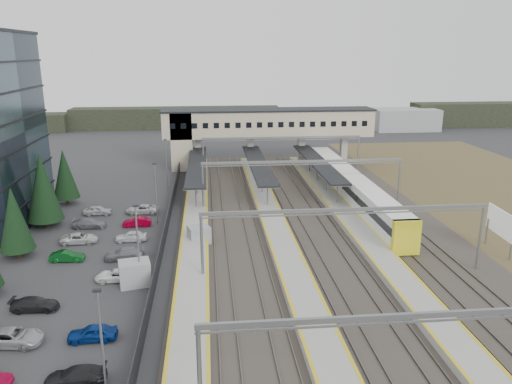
{
  "coord_description": "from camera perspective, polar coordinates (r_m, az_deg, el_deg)",
  "views": [
    {
      "loc": [
        -1.19,
        -52.79,
        21.74
      ],
      "look_at": [
        4.96,
        9.7,
        4.0
      ],
      "focal_mm": 35.0,
      "sensor_mm": 36.0,
      "label": 1
    }
  ],
  "objects": [
    {
      "name": "ground",
      "position": [
        57.1,
        -4.03,
        -6.64
      ],
      "size": [
        220.0,
        220.0,
        0.0
      ],
      "primitive_type": "plane",
      "color": "#2B2B2D",
      "rests_on": "ground"
    },
    {
      "name": "conifer_row",
      "position": [
        55.79,
        -27.26,
        -3.68
      ],
      "size": [
        4.42,
        49.82,
        9.5
      ],
      "color": "black",
      "rests_on": "ground"
    },
    {
      "name": "car_park",
      "position": [
        52.67,
        -18.81,
        -8.78
      ],
      "size": [
        10.71,
        44.54,
        1.29
      ],
      "color": "#B4B5B9",
      "rests_on": "ground"
    },
    {
      "name": "lampposts",
      "position": [
        57.18,
        -12.19,
        -2.31
      ],
      "size": [
        0.5,
        53.25,
        8.07
      ],
      "color": "gray",
      "rests_on": "ground"
    },
    {
      "name": "fence",
      "position": [
        61.63,
        -10.25,
        -4.15
      ],
      "size": [
        0.08,
        90.0,
        2.0
      ],
      "color": "#26282B",
      "rests_on": "ground"
    },
    {
      "name": "relay_cabin_near",
      "position": [
        49.88,
        -13.69,
        -9.01
      ],
      "size": [
        3.29,
        2.7,
        2.42
      ],
      "color": "gray",
      "rests_on": "ground"
    },
    {
      "name": "relay_cabin_far",
      "position": [
        58.57,
        -6.52,
        -4.97
      ],
      "size": [
        2.89,
        2.63,
        2.2
      ],
      "color": "gray",
      "rests_on": "ground"
    },
    {
      "name": "rail_corridor",
      "position": [
        62.54,
        4.43,
        -4.33
      ],
      "size": [
        34.0,
        90.0,
        0.92
      ],
      "color": "#352F2A",
      "rests_on": "ground"
    },
    {
      "name": "canopies",
      "position": [
        82.17,
        0.24,
        3.25
      ],
      "size": [
        23.1,
        30.0,
        3.28
      ],
      "color": "black",
      "rests_on": "ground"
    },
    {
      "name": "footbridge",
      "position": [
        96.2,
        -0.26,
        7.52
      ],
      "size": [
        40.4,
        6.4,
        11.2
      ],
      "color": "beige",
      "rests_on": "ground"
    },
    {
      "name": "gantries",
      "position": [
        59.45,
        7.41,
        0.29
      ],
      "size": [
        28.4,
        62.28,
        7.17
      ],
      "color": "gray",
      "rests_on": "ground"
    },
    {
      "name": "train",
      "position": [
        75.58,
        10.87,
        0.52
      ],
      "size": [
        3.1,
        43.09,
        3.9
      ],
      "color": "white",
      "rests_on": "ground"
    },
    {
      "name": "billboard",
      "position": [
        61.63,
        26.16,
        -3.32
      ],
      "size": [
        0.52,
        5.82,
        4.91
      ],
      "color": "gray",
      "rests_on": "ground"
    },
    {
      "name": "treeline_far",
      "position": [
        148.4,
        4.17,
        8.46
      ],
      "size": [
        170.0,
        19.0,
        7.0
      ],
      "color": "black",
      "rests_on": "ground"
    }
  ]
}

